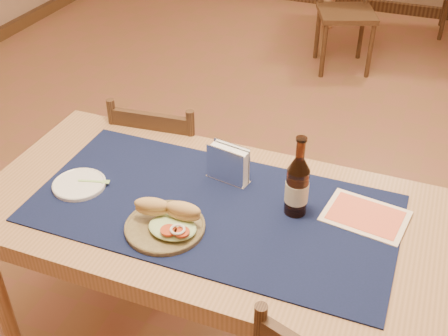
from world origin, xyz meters
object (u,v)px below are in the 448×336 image
(main_table, at_px, (213,227))
(sandwich_plate, at_px, (167,223))
(beer_bottle, at_px, (297,186))
(napkin_holder, at_px, (228,165))
(chair_main_far, at_px, (168,170))

(main_table, distance_m, sandwich_plate, 0.21)
(beer_bottle, distance_m, napkin_holder, 0.28)
(napkin_holder, bearing_deg, main_table, -86.90)
(main_table, distance_m, beer_bottle, 0.33)
(chair_main_far, xyz_separation_m, sandwich_plate, (0.35, -0.67, 0.34))
(main_table, relative_size, chair_main_far, 1.87)
(chair_main_far, xyz_separation_m, beer_bottle, (0.70, -0.44, 0.42))
(beer_bottle, height_order, napkin_holder, beer_bottle)
(chair_main_far, bearing_deg, napkin_holder, -39.60)
(napkin_holder, bearing_deg, sandwich_plate, -104.96)
(main_table, bearing_deg, sandwich_plate, -121.54)
(beer_bottle, xyz_separation_m, napkin_holder, (-0.27, 0.09, -0.04))
(sandwich_plate, relative_size, beer_bottle, 0.90)
(main_table, height_order, napkin_holder, napkin_holder)
(chair_main_far, distance_m, sandwich_plate, 0.83)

